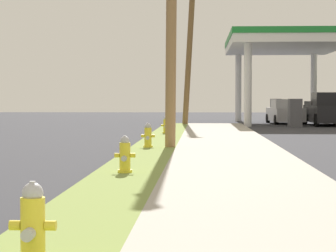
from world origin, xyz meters
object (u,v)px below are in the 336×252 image
object	(u,v)px
fire_hydrant_nearest	(33,228)
fire_hydrant_fourth	(166,126)
car_silver_by_near_pump	(285,112)
fire_hydrant_third	(148,137)
utility_pole_background	(190,37)
fire_hydrant_second	(125,156)
truck_black_at_forecourt	(327,110)

from	to	relation	value
fire_hydrant_nearest	fire_hydrant_fourth	distance (m)	23.61
car_silver_by_near_pump	fire_hydrant_third	bearing A→B (deg)	-106.33
fire_hydrant_fourth	utility_pole_background	size ratio (longest dim) A/B	0.08
fire_hydrant_second	truck_black_at_forecourt	distance (m)	29.65
fire_hydrant_second	fire_hydrant_third	bearing A→B (deg)	90.76
fire_hydrant_nearest	fire_hydrant_second	distance (m)	7.73
fire_hydrant_second	utility_pole_background	distance (m)	26.59
fire_hydrant_nearest	utility_pole_background	distance (m)	34.22
fire_hydrant_second	fire_hydrant_fourth	size ratio (longest dim) A/B	1.00
car_silver_by_near_pump	truck_black_at_forecourt	xyz separation A→B (m)	(2.10, -3.00, 0.19)
truck_black_at_forecourt	fire_hydrant_third	bearing A→B (deg)	-113.51
fire_hydrant_third	car_silver_by_near_pump	bearing A→B (deg)	73.67
fire_hydrant_second	utility_pole_background	world-z (taller)	utility_pole_background
fire_hydrant_fourth	utility_pole_background	world-z (taller)	utility_pole_background
fire_hydrant_fourth	truck_black_at_forecourt	size ratio (longest dim) A/B	0.14
truck_black_at_forecourt	fire_hydrant_nearest	bearing A→B (deg)	-104.05
fire_hydrant_nearest	car_silver_by_near_pump	world-z (taller)	car_silver_by_near_pump
car_silver_by_near_pump	truck_black_at_forecourt	world-z (taller)	truck_black_at_forecourt
utility_pole_background	fire_hydrant_nearest	bearing A→B (deg)	-91.43
fire_hydrant_fourth	car_silver_by_near_pump	distance (m)	16.86
fire_hydrant_nearest	car_silver_by_near_pump	distance (m)	39.58
utility_pole_background	truck_black_at_forecourt	bearing A→B (deg)	14.35
fire_hydrant_fourth	car_silver_by_near_pump	bearing A→B (deg)	65.77
fire_hydrant_nearest	fire_hydrant_fourth	world-z (taller)	same
fire_hydrant_nearest	utility_pole_background	world-z (taller)	utility_pole_background
fire_hydrant_third	truck_black_at_forecourt	world-z (taller)	truck_black_at_forecourt
fire_hydrant_nearest	fire_hydrant_second	xyz separation A→B (m)	(-0.03, 7.73, 0.00)
fire_hydrant_fourth	utility_pole_background	distance (m)	11.34
fire_hydrant_fourth	truck_black_at_forecourt	bearing A→B (deg)	53.91
fire_hydrant_third	truck_black_at_forecourt	distance (m)	22.88
fire_hydrant_second	fire_hydrant_nearest	bearing A→B (deg)	-89.81
fire_hydrant_second	fire_hydrant_fourth	distance (m)	15.87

